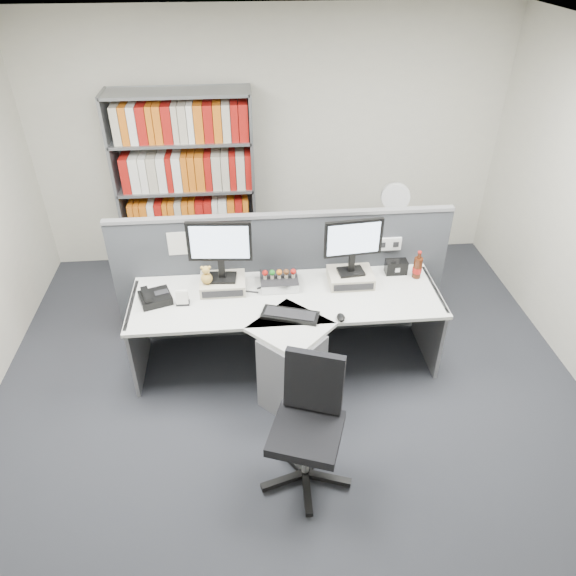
{
  "coord_description": "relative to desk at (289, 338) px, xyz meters",
  "views": [
    {
      "loc": [
        -0.31,
        -2.82,
        3.33
      ],
      "look_at": [
        0.0,
        0.65,
        0.92
      ],
      "focal_mm": 33.44,
      "sensor_mm": 36.0,
      "label": 1
    }
  ],
  "objects": [
    {
      "name": "monitor_left",
      "position": [
        -0.53,
        0.38,
        0.68
      ],
      "size": [
        0.53,
        0.19,
        0.54
      ],
      "color": "black",
      "rests_on": "monitor_riser_left"
    },
    {
      "name": "monitor_riser_right",
      "position": [
        0.57,
        0.38,
        0.31
      ],
      "size": [
        0.38,
        0.31,
        0.1
      ],
      "color": "#BFB59E",
      "rests_on": "desk"
    },
    {
      "name": "desk_calendar",
      "position": [
        -0.85,
        0.19,
        0.32
      ],
      "size": [
        0.11,
        0.08,
        0.13
      ],
      "color": "black",
      "rests_on": "desk"
    },
    {
      "name": "filing_cabinet",
      "position": [
        1.2,
        1.4,
        -0.11
      ],
      "size": [
        0.45,
        0.61,
        0.7
      ],
      "color": "gray",
      "rests_on": "ground"
    },
    {
      "name": "partition",
      "position": [
        0.0,
        0.65,
        0.19
      ],
      "size": [
        3.0,
        0.08,
        1.27
      ],
      "color": "#404349",
      "rests_on": "ground"
    },
    {
      "name": "office_chair",
      "position": [
        0.05,
        -0.96,
        0.07
      ],
      "size": [
        0.65,
        0.65,
        0.98
      ],
      "color": "silver",
      "rests_on": "ground"
    },
    {
      "name": "room_shell",
      "position": [
        0.0,
        -0.6,
        1.33
      ],
      "size": [
        5.04,
        5.54,
        2.72
      ],
      "color": "beige",
      "rests_on": "ground"
    },
    {
      "name": "cola_bottle",
      "position": [
        1.17,
        0.41,
        0.36
      ],
      "size": [
        0.08,
        0.08,
        0.26
      ],
      "color": "#3F190A",
      "rests_on": "desk"
    },
    {
      "name": "mouse",
      "position": [
        0.4,
        -0.13,
        0.28
      ],
      "size": [
        0.07,
        0.1,
        0.04
      ],
      "primitive_type": "ellipsoid",
      "color": "black",
      "rests_on": "desk"
    },
    {
      "name": "desk_fan",
      "position": [
        1.2,
        1.4,
        0.55
      ],
      "size": [
        0.29,
        0.17,
        0.48
      ],
      "color": "white",
      "rests_on": "filing_cabinet"
    },
    {
      "name": "shelving_unit",
      "position": [
        -0.9,
        1.85,
        0.52
      ],
      "size": [
        1.41,
        0.4,
        2.0
      ],
      "color": "gray",
      "rests_on": "ground"
    },
    {
      "name": "ground",
      "position": [
        0.0,
        -0.6,
        -0.46
      ],
      "size": [
        5.5,
        5.5,
        0.0
      ],
      "primitive_type": "plane",
      "color": "#303238",
      "rests_on": "ground"
    },
    {
      "name": "figurines",
      "position": [
        -0.05,
        0.38,
        0.4
      ],
      "size": [
        0.29,
        0.05,
        0.09
      ],
      "color": "#BFB59E",
      "rests_on": "desktop_pc"
    },
    {
      "name": "keyboard",
      "position": [
        0.01,
        -0.05,
        0.28
      ],
      "size": [
        0.48,
        0.3,
        0.03
      ],
      "color": "black",
      "rests_on": "desk"
    },
    {
      "name": "monitor_riser_left",
      "position": [
        -0.53,
        0.38,
        0.31
      ],
      "size": [
        0.38,
        0.31,
        0.1
      ],
      "color": "#BFB59E",
      "rests_on": "desk"
    },
    {
      "name": "desk",
      "position": [
        0.0,
        0.0,
        0.0
      ],
      "size": [
        2.6,
        1.2,
        0.72
      ],
      "color": "white",
      "rests_on": "ground"
    },
    {
      "name": "plush_toy",
      "position": [
        -0.65,
        0.33,
        0.44
      ],
      "size": [
        0.1,
        0.1,
        0.17
      ],
      "color": "gold",
      "rests_on": "monitor_riser_left"
    },
    {
      "name": "desk_phone",
      "position": [
        -1.09,
        0.25,
        0.3
      ],
      "size": [
        0.31,
        0.29,
        0.11
      ],
      "color": "black",
      "rests_on": "desk"
    },
    {
      "name": "monitor_right",
      "position": [
        0.57,
        0.38,
        0.66
      ],
      "size": [
        0.49,
        0.18,
        0.5
      ],
      "color": "black",
      "rests_on": "monitor_riser_right"
    },
    {
      "name": "speaker",
      "position": [
        1.0,
        0.5,
        0.33
      ],
      "size": [
        0.19,
        0.1,
        0.13
      ],
      "primitive_type": "cube",
      "color": "black",
      "rests_on": "desk"
    },
    {
      "name": "desktop_pc",
      "position": [
        -0.05,
        0.39,
        0.31
      ],
      "size": [
        0.32,
        0.28,
        0.08
      ],
      "color": "black",
      "rests_on": "desk"
    }
  ]
}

